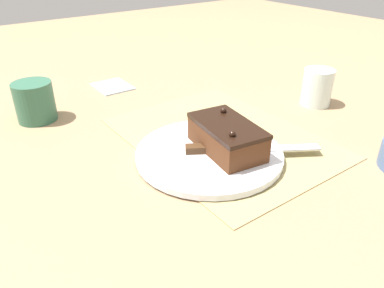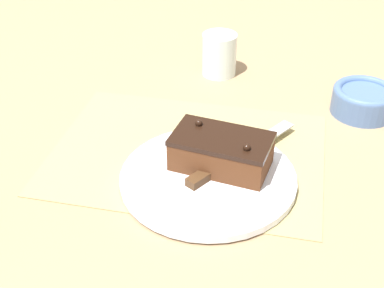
{
  "view_description": "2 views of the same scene",
  "coord_description": "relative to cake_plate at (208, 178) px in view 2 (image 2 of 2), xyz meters",
  "views": [
    {
      "loc": [
        -0.53,
        0.46,
        0.37
      ],
      "look_at": [
        -0.05,
        0.11,
        0.04
      ],
      "focal_mm": 35.0,
      "sensor_mm": 36.0,
      "label": 1
    },
    {
      "loc": [
        -0.17,
        0.73,
        0.53
      ],
      "look_at": [
        -0.02,
        0.04,
        0.05
      ],
      "focal_mm": 50.0,
      "sensor_mm": 36.0,
      "label": 2
    }
  ],
  "objects": [
    {
      "name": "ground_plane",
      "position": [
        0.05,
        -0.07,
        -0.01
      ],
      "size": [
        3.0,
        3.0,
        0.0
      ],
      "primitive_type": "plane",
      "color": "#9E7F5B"
    },
    {
      "name": "placemat_woven",
      "position": [
        0.05,
        -0.07,
        -0.01
      ],
      "size": [
        0.46,
        0.34,
        0.0
      ],
      "primitive_type": "cube",
      "color": "tan",
      "rests_on": "ground_plane"
    },
    {
      "name": "cake_plate",
      "position": [
        0.0,
        0.0,
        0.0
      ],
      "size": [
        0.28,
        0.28,
        0.01
      ],
      "color": "white",
      "rests_on": "placemat_woven"
    },
    {
      "name": "chocolate_cake",
      "position": [
        -0.02,
        -0.03,
        0.03
      ],
      "size": [
        0.17,
        0.11,
        0.07
      ],
      "rotation": [
        0.0,
        0.0,
        -0.15
      ],
      "color": "#512D19",
      "rests_on": "cake_plate"
    },
    {
      "name": "serving_knife",
      "position": [
        -0.02,
        -0.03,
        0.01
      ],
      "size": [
        0.15,
        0.23,
        0.01
      ],
      "rotation": [
        0.0,
        0.0,
        2.59
      ],
      "color": "#472D19",
      "rests_on": "cake_plate"
    },
    {
      "name": "drinking_glass",
      "position": [
        0.05,
        -0.38,
        0.04
      ],
      "size": [
        0.07,
        0.07,
        0.09
      ],
      "color": "silver",
      "rests_on": "ground_plane"
    },
    {
      "name": "small_bowl",
      "position": [
        -0.25,
        -0.28,
        0.02
      ],
      "size": [
        0.12,
        0.12,
        0.05
      ],
      "color": "#4C6B9E",
      "rests_on": "ground_plane"
    }
  ]
}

